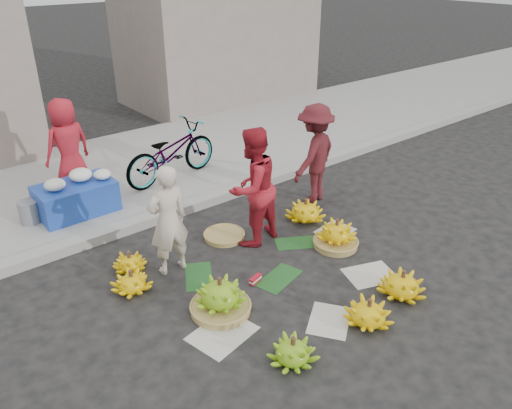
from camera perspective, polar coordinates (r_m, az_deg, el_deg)
ground at (r=6.82m, az=2.18°, el=-7.37°), size 80.00×80.00×0.00m
curb at (r=8.33m, az=-7.76°, el=-0.22°), size 40.00×0.25×0.15m
sidewalk at (r=10.04m, az=-14.11°, el=3.96°), size 40.00×4.00×0.12m
building_right at (r=14.55m, az=-4.54°, el=21.55°), size 5.00×3.00×5.00m
newspaper_scatter at (r=6.35m, az=6.98°, el=-10.46°), size 3.20×1.80×0.00m
banana_leaves at (r=6.89m, az=0.45°, el=-6.91°), size 2.00×1.00×0.00m
banana_bunch_0 at (r=5.98m, az=-4.11°, el=-10.49°), size 0.79×0.79×0.48m
banana_bunch_1 at (r=5.40m, az=4.22°, el=-16.40°), size 0.64×0.64×0.32m
banana_bunch_2 at (r=5.97m, az=12.73°, el=-12.04°), size 0.60×0.60×0.35m
banana_bunch_3 at (r=6.50m, az=16.33°, el=-8.80°), size 0.77×0.77×0.37m
banana_bunch_4 at (r=7.30m, az=9.16°, el=-3.45°), size 0.64×0.64×0.44m
banana_bunch_5 at (r=7.94m, az=5.68°, el=-0.75°), size 0.79×0.79×0.38m
banana_bunch_6 at (r=6.53m, az=-14.01°, el=-8.63°), size 0.63×0.63×0.31m
banana_bunch_7 at (r=6.95m, az=-14.22°, el=-6.44°), size 0.44×0.44×0.28m
basket_spare at (r=7.51m, az=-3.65°, el=-3.58°), size 0.61×0.61×0.07m
incense_stack at (r=6.53m, az=-0.07°, el=-8.56°), size 0.21×0.11×0.08m
vendor_cream at (r=6.51m, az=-10.02°, el=-1.81°), size 0.57×0.38×1.51m
vendor_red at (r=7.03m, az=-0.41°, el=1.97°), size 0.95×0.80×1.75m
man_striped at (r=8.34m, az=6.69°, el=5.71°), size 1.24×0.94×1.69m
flower_table at (r=8.35m, az=-19.85°, el=0.91°), size 1.18×0.75×0.68m
grey_bucket at (r=8.36m, az=-24.47°, el=-0.77°), size 0.31×0.31×0.35m
flower_vendor at (r=9.00m, az=-20.71°, el=6.29°), size 0.87×0.65×1.62m
bicycle at (r=9.11m, az=-9.71°, el=5.91°), size 0.96×2.02×1.02m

